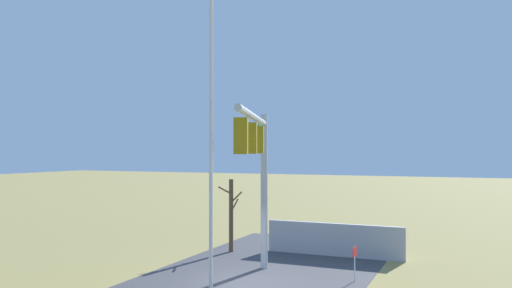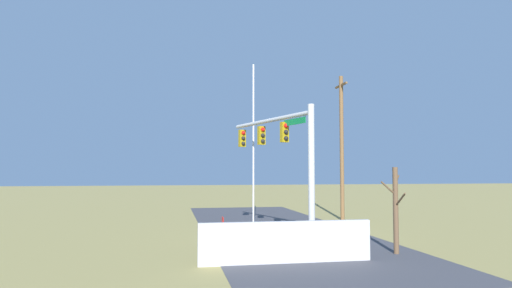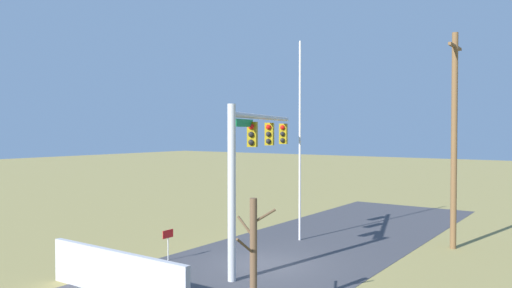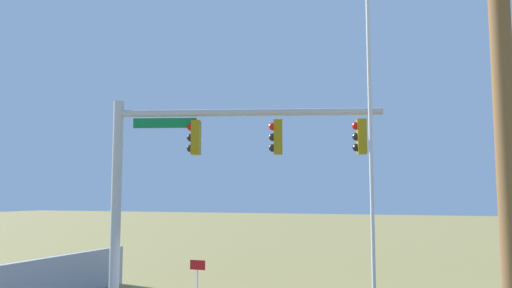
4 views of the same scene
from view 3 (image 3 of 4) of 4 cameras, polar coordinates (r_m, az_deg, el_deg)
name	(u,v)px [view 3 (image 3 of 4)]	position (r m, az deg, el deg)	size (l,w,h in m)	color
ground_plane	(265,265)	(19.47, 1.00, -13.79)	(160.00, 160.00, 0.00)	olive
road_surface	(314,245)	(22.79, 6.76, -11.52)	(28.00, 8.00, 0.01)	#3D3D42
retaining_fence	(116,274)	(16.33, -15.94, -14.24)	(0.20, 6.08, 1.44)	#A8A8AD
signal_mast	(253,151)	(18.93, -0.30, -0.82)	(7.24, 2.40, 6.06)	#B2B5BA
flagpole	(300,141)	(23.11, 5.10, 0.34)	(0.10, 0.10, 9.34)	silver
utility_pole	(454,137)	(23.07, 21.95, 0.73)	(1.90, 0.26, 9.40)	brown
bare_tree	(253,257)	(13.65, -0.32, -12.95)	(1.27, 1.02, 3.32)	brown
open_sign	(168,238)	(20.14, -10.15, -10.64)	(0.56, 0.04, 1.22)	silver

